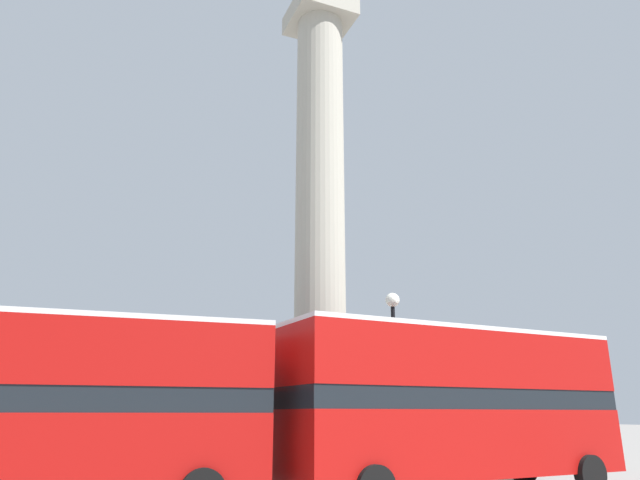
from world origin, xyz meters
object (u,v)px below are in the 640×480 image
(monument_column, at_px, (320,251))
(equestrian_statue, at_px, (497,422))
(bus_b, at_px, (457,401))
(street_lamp, at_px, (395,361))
(bus_a, at_px, (38,402))

(monument_column, relative_size, equestrian_statue, 3.45)
(equestrian_statue, bearing_deg, bus_b, -120.06)
(monument_column, distance_m, street_lamp, 5.94)
(bus_b, bearing_deg, monument_column, 97.63)
(monument_column, distance_m, equestrian_statue, 14.48)
(equestrian_statue, bearing_deg, street_lamp, -129.56)
(monument_column, bearing_deg, equestrian_statue, 21.17)
(monument_column, relative_size, street_lamp, 3.49)
(bus_b, distance_m, street_lamp, 3.40)
(bus_a, xyz_separation_m, street_lamp, (10.53, 2.38, 1.45))
(bus_a, height_order, bus_b, bus_b)
(bus_b, distance_m, equestrian_statue, 15.48)
(bus_a, bearing_deg, monument_column, 36.31)
(monument_column, distance_m, bus_a, 12.58)
(street_lamp, bearing_deg, bus_b, -87.64)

